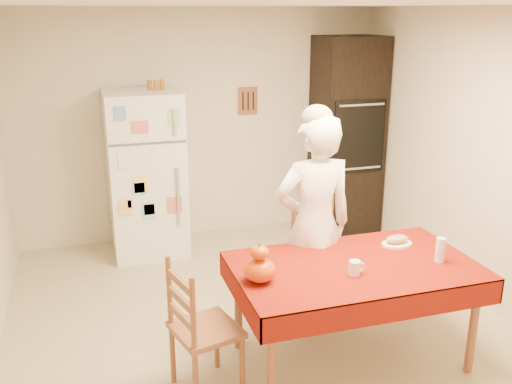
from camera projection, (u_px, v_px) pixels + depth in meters
name	position (u px, v px, depth m)	size (l,w,h in m)	color
floor	(261.00, 330.00, 4.60)	(4.50, 4.50, 0.00)	tan
room_shell	(262.00, 132.00, 4.11)	(4.02, 4.52, 2.51)	beige
refrigerator	(146.00, 174.00, 5.87)	(0.75, 0.74, 1.70)	white
oven_cabinet	(347.00, 136.00, 6.47)	(0.70, 0.62, 2.20)	black
dining_table	(354.00, 273.00, 4.01)	(1.70, 1.00, 0.76)	brown
chair_far	(317.00, 252.00, 4.82)	(0.46, 0.44, 0.95)	brown
chair_left	(197.00, 325.00, 3.71)	(0.49, 0.51, 0.95)	brown
seated_woman	(314.00, 226.00, 4.37)	(0.64, 0.42, 1.76)	white
coffee_mug	(354.00, 268.00, 3.82)	(0.08, 0.08, 0.10)	silver
pumpkin_lower	(260.00, 270.00, 3.72)	(0.21, 0.21, 0.16)	red
pumpkin_upper	(260.00, 252.00, 3.68)	(0.12, 0.12, 0.09)	#C93704
wine_glass	(440.00, 250.00, 4.01)	(0.07, 0.07, 0.18)	silver
bread_plate	(397.00, 244.00, 4.31)	(0.24, 0.24, 0.02)	white
bread_loaf	(397.00, 239.00, 4.30)	(0.18, 0.10, 0.06)	#997D4B
spice_jar_left	(150.00, 85.00, 5.66)	(0.05, 0.05, 0.10)	brown
spice_jar_mid	(156.00, 85.00, 5.68)	(0.05, 0.05, 0.10)	#98621B
spice_jar_right	(162.00, 85.00, 5.70)	(0.05, 0.05, 0.10)	#8F5B1A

